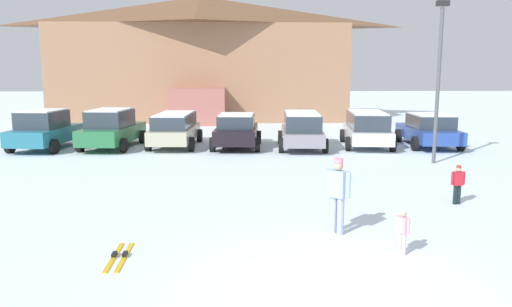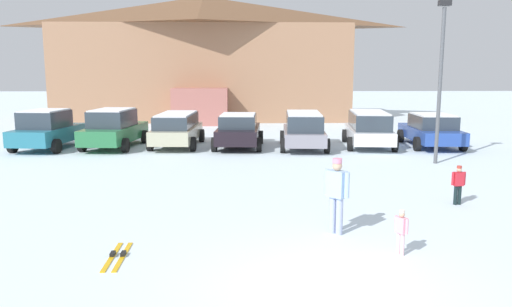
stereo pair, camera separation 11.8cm
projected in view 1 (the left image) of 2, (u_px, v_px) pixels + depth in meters
ground at (330, 289)px, 8.10m from camera, size 160.00×160.00×0.00m
ski_lodge at (201, 58)px, 36.48m from camera, size 21.14×9.50×8.80m
parked_teal_hatchback at (45, 130)px, 22.44m from camera, size 2.51×4.22×1.79m
parked_green_coupe at (112, 129)px, 22.88m from camera, size 2.49×4.71×1.80m
parked_beige_suv at (175, 128)px, 23.28m from camera, size 2.28×4.77×1.57m
parked_black_sedan at (237, 130)px, 22.91m from camera, size 2.37×4.17×1.58m
parked_grey_wagon at (302, 129)px, 22.77m from camera, size 2.33×4.65×1.65m
parked_white_suv at (367, 128)px, 23.22m from camera, size 2.51×4.73×1.65m
parked_blue_hatchback at (429, 130)px, 23.30m from camera, size 2.37×4.52×1.55m
skier_child_in_red_jacket at (458, 182)px, 13.19m from camera, size 0.39×0.18×1.05m
skier_adult_in_blue_parka at (338, 191)px, 10.74m from camera, size 0.47×0.47×1.67m
skier_child_in_pink_snowsuit at (403, 229)px, 9.57m from camera, size 0.22×0.30×0.89m
pair_of_skis at (119, 256)px, 9.49m from camera, size 0.34×1.53×0.08m
lamp_post at (439, 74)px, 18.65m from camera, size 0.44×0.24×6.05m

